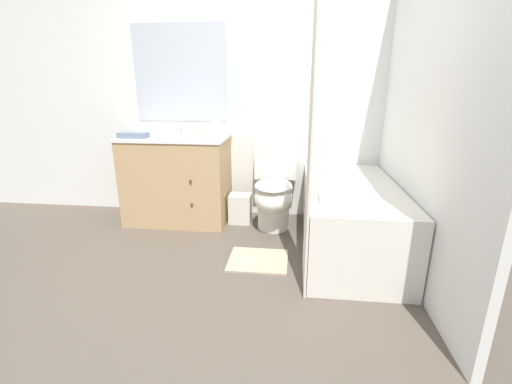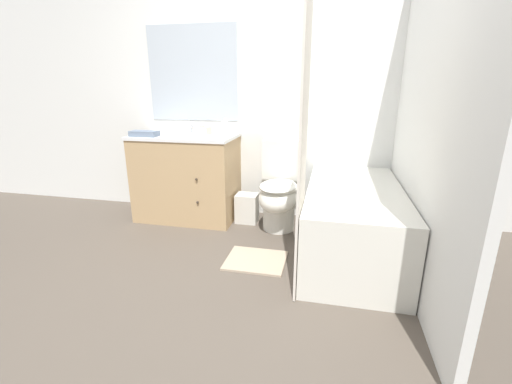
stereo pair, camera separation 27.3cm
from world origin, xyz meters
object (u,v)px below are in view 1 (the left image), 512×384
vanity_cabinet (178,178)px  bath_towel_folded (344,196)px  toilet (274,189)px  bath_mat (258,260)px  wastebasket (240,208)px  bathtub (349,217)px  sink_faucet (182,130)px  hand_towel_folded (133,135)px  tissue_box (193,131)px  soap_dispenser (217,128)px

vanity_cabinet → bath_towel_folded: vanity_cabinet is taller
toilet → bath_mat: 0.83m
vanity_cabinet → wastebasket: vanity_cabinet is taller
bathtub → bath_mat: (-0.73, -0.32, -0.28)m
vanity_cabinet → bath_towel_folded: 1.76m
vanity_cabinet → sink_faucet: sink_faucet is taller
sink_faucet → bath_mat: sink_faucet is taller
bathtub → bath_towel_folded: bath_towel_folded is taller
hand_towel_folded → tissue_box: bearing=27.0°
bathtub → tissue_box: 1.69m
toilet → tissue_box: tissue_box is taller
toilet → hand_towel_folded: bearing=-175.1°
bath_mat → wastebasket: bearing=108.7°
vanity_cabinet → bath_mat: (0.90, -0.80, -0.44)m
soap_dispenser → bathtub: bearing=-23.7°
wastebasket → tissue_box: 0.90m
bath_mat → bathtub: bearing=23.4°
vanity_cabinet → wastebasket: size_ratio=3.48×
tissue_box → vanity_cabinet: bearing=-154.5°
vanity_cabinet → tissue_box: bearing=25.5°
vanity_cabinet → hand_towel_folded: size_ratio=3.83×
toilet → wastebasket: size_ratio=2.83×
bathtub → tissue_box: tissue_box is taller
sink_faucet → hand_towel_folded: size_ratio=0.53×
soap_dispenser → hand_towel_folded: 0.78m
wastebasket → soap_dispenser: soap_dispenser is taller
toilet → soap_dispenser: (-0.57, 0.13, 0.56)m
vanity_cabinet → hand_towel_folded: hand_towel_folded is taller
vanity_cabinet → sink_faucet: 0.50m
hand_towel_folded → bath_mat: hand_towel_folded is taller
wastebasket → toilet: bearing=-10.7°
toilet → bathtub: (0.66, -0.42, -0.10)m
vanity_cabinet → soap_dispenser: 0.64m
toilet → wastebasket: (-0.34, 0.07, -0.24)m
bath_mat → tissue_box: bearing=130.4°
sink_faucet → bath_mat: 1.62m
tissue_box → bath_mat: 1.46m
toilet → sink_faucet: bearing=164.4°
vanity_cabinet → wastebasket: bearing=0.2°
bathtub → vanity_cabinet: bearing=163.7°
sink_faucet → bathtub: bearing=-22.8°
soap_dispenser → hand_towel_folded: size_ratio=0.64×
bathtub → bath_towel_folded: 0.52m
sink_faucet → tissue_box: (0.16, -0.13, 0.01)m
bathtub → wastebasket: bearing=154.4°
vanity_cabinet → bathtub: bearing=-16.3°
hand_towel_folded → sink_faucet: bearing=49.0°
bathtub → bath_towel_folded: bearing=-106.7°
bath_towel_folded → bath_mat: bearing=172.1°
wastebasket → tissue_box: bearing=171.0°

